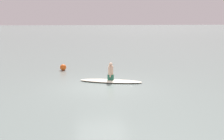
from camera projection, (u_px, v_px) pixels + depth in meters
ground_plane at (101, 86)px, 12.44m from camera, size 400.00×400.00×0.00m
surfboard at (111, 81)px, 13.26m from camera, size 3.32×1.83×0.12m
person_paddler at (111, 72)px, 13.17m from camera, size 0.37×0.40×0.91m
buoy_marker at (63, 67)px, 16.37m from camera, size 0.40×0.40×0.40m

